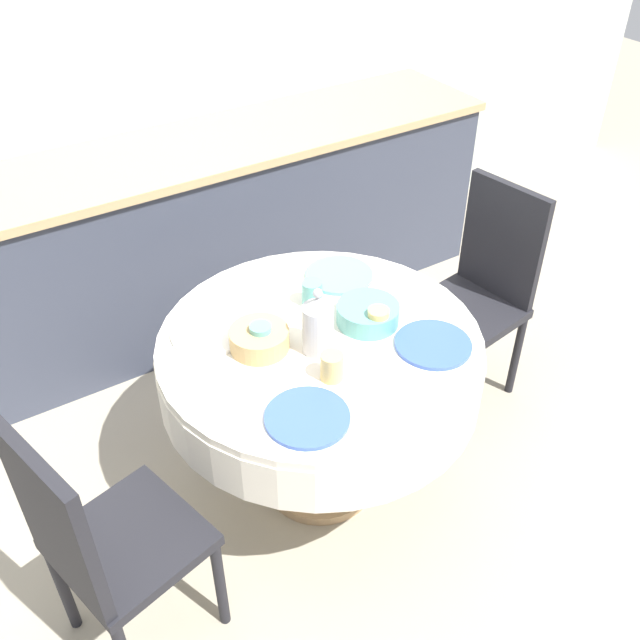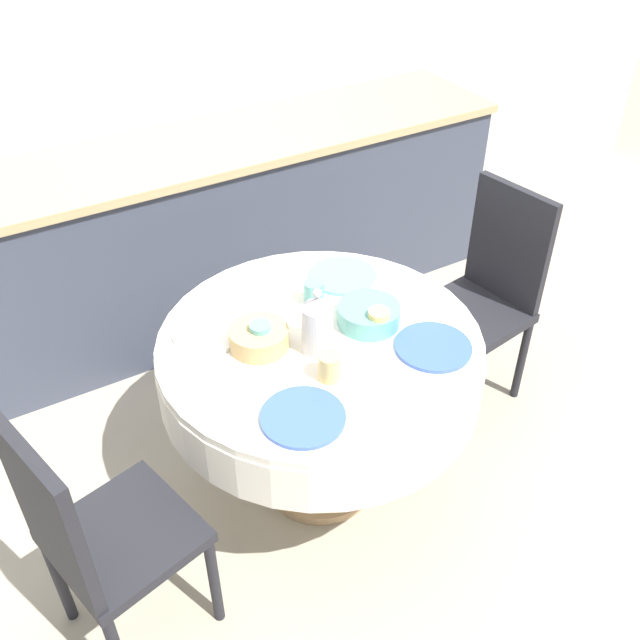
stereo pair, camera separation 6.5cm
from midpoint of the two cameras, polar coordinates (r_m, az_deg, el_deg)
The scene contains 17 objects.
ground_plane at distance 2.95m, azimuth -0.64°, elevation -12.71°, with size 12.00×12.00×0.00m, color #9E937F.
wall_back at distance 3.51m, azimuth -15.86°, elevation 20.29°, with size 7.00×0.05×2.60m.
kitchen_counter at distance 3.55m, azimuth -11.78°, elevation 6.20°, with size 3.24×0.64×0.93m.
dining_table at distance 2.51m, azimuth -0.74°, elevation -3.80°, with size 1.13×1.13×0.74m.
chair_left at distance 3.10m, azimuth 12.19°, elevation 2.64°, with size 0.46×0.46×0.98m.
chair_right at distance 2.22m, azimuth -18.00°, elevation -16.43°, with size 0.49×0.49×0.98m.
plate_near_left at distance 2.14m, azimuth -1.90°, elevation -7.81°, with size 0.26×0.26×0.01m, color #3856AD.
cup_near_left at distance 2.24m, azimuth 0.13°, elevation -3.77°, with size 0.07×0.07×0.09m, color #DBB766.
plate_near_right at distance 2.42m, azimuth 8.29°, elevation -1.95°, with size 0.26×0.26×0.01m, color #3856AD.
cup_near_right at distance 2.43m, azimuth 3.91°, elevation -0.10°, with size 0.07×0.07×0.09m, color #DBB766.
plate_far_left at distance 2.47m, azimuth -9.64°, elevation -1.03°, with size 0.26×0.26×0.01m, color white.
cup_far_left at distance 2.37m, azimuth -5.52°, elevation -1.36°, with size 0.07×0.07×0.09m, color #5BA39E.
plate_far_right at distance 2.72m, azimuth 0.87°, elevation 3.61°, with size 0.26×0.26×0.01m, color #60BCB7.
cup_far_right at distance 2.56m, azimuth -1.36°, elevation 2.14°, with size 0.07×0.07×0.09m, color #5BA39E.
coffee_carafe at distance 2.31m, azimuth -0.98°, elevation -0.37°, with size 0.10×0.10×0.25m.
bread_basket at distance 2.38m, azimuth -5.65°, elevation -1.53°, with size 0.20×0.20×0.07m, color tan.
fruit_bowl at distance 2.48m, azimuth 3.11°, elevation 0.49°, with size 0.22×0.22×0.07m, color #569993.
Camera 1 is at (-1.01, -1.59, 2.27)m, focal length 40.00 mm.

